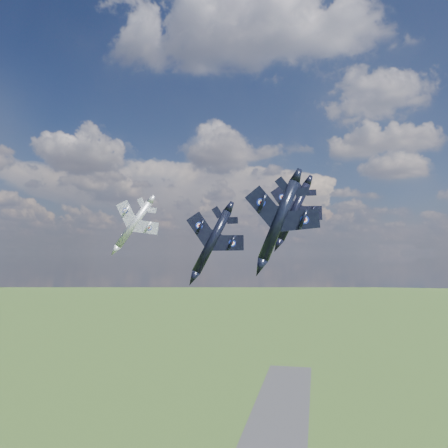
% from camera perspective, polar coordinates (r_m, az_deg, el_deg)
% --- Properties ---
extents(jet_lead_navy, '(15.34, 17.64, 7.58)m').
position_cam_1_polar(jet_lead_navy, '(68.53, -1.58, -2.30)').
color(jet_lead_navy, black).
extents(jet_right_navy, '(13.61, 17.16, 7.35)m').
position_cam_1_polar(jet_right_navy, '(59.85, 7.19, 0.47)').
color(jet_right_navy, black).
extents(jet_high_navy, '(17.19, 19.83, 8.45)m').
position_cam_1_polar(jet_high_navy, '(85.34, 9.08, 1.58)').
color(jet_high_navy, black).
extents(jet_left_silver, '(13.47, 17.17, 9.06)m').
position_cam_1_polar(jet_left_silver, '(93.72, -11.74, -0.06)').
color(jet_left_silver, '#9798A1').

